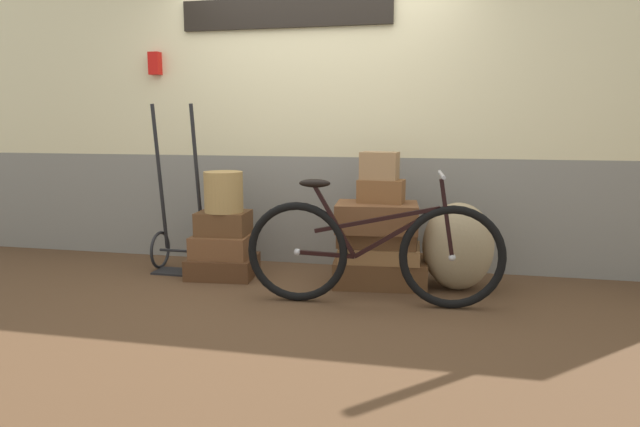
{
  "coord_description": "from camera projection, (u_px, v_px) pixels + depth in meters",
  "views": [
    {
      "loc": [
        1.06,
        -3.98,
        1.26
      ],
      "look_at": [
        0.16,
        0.11,
        0.57
      ],
      "focal_mm": 30.87,
      "sensor_mm": 36.0,
      "label": 1
    }
  ],
  "objects": [
    {
      "name": "suitcase_8",
      "position": [
        379.0,
        166.0,
        4.22
      ],
      "size": [
        0.3,
        0.21,
        0.21
      ],
      "primitive_type": "cube",
      "rotation": [
        0.0,
        0.0,
        -0.11
      ],
      "color": "#9E754C",
      "rests_on": "suitcase_7"
    },
    {
      "name": "suitcase_7",
      "position": [
        381.0,
        191.0,
        4.24
      ],
      "size": [
        0.36,
        0.24,
        0.18
      ],
      "primitive_type": "cube",
      "rotation": [
        0.0,
        0.0,
        -0.08
      ],
      "color": "brown",
      "rests_on": "suitcase_6"
    },
    {
      "name": "luggage_trolley",
      "position": [
        180.0,
        235.0,
        4.74
      ],
      "size": [
        0.43,
        0.38,
        1.42
      ],
      "color": "black",
      "rests_on": "ground"
    },
    {
      "name": "suitcase_0",
      "position": [
        223.0,
        266.0,
        4.58
      ],
      "size": [
        0.57,
        0.49,
        0.17
      ],
      "primitive_type": "cube",
      "rotation": [
        0.0,
        0.0,
        0.09
      ],
      "color": "#4C2D19",
      "rests_on": "ground"
    },
    {
      "name": "suitcase_2",
      "position": [
        224.0,
        223.0,
        4.57
      ],
      "size": [
        0.43,
        0.35,
        0.19
      ],
      "primitive_type": "cube",
      "rotation": [
        0.0,
        0.0,
        0.06
      ],
      "color": "brown",
      "rests_on": "suitcase_1"
    },
    {
      "name": "suitcase_3",
      "position": [
        380.0,
        271.0,
        4.35
      ],
      "size": [
        0.76,
        0.55,
        0.2
      ],
      "primitive_type": "cube",
      "rotation": [
        0.0,
        0.0,
        0.1
      ],
      "color": "brown",
      "rests_on": "ground"
    },
    {
      "name": "burlap_sack",
      "position": [
        458.0,
        246.0,
        4.18
      ],
      "size": [
        0.53,
        0.45,
        0.67
      ],
      "primitive_type": "ellipsoid",
      "color": "#9E8966",
      "rests_on": "ground"
    },
    {
      "name": "wicker_basket",
      "position": [
        224.0,
        192.0,
        4.5
      ],
      "size": [
        0.32,
        0.32,
        0.33
      ],
      "primitive_type": "cylinder",
      "color": "#A8844C",
      "rests_on": "suitcase_2"
    },
    {
      "name": "station_building",
      "position": [
        321.0,
        113.0,
        4.86
      ],
      "size": [
        7.21,
        0.74,
        2.7
      ],
      "color": "gray",
      "rests_on": "ground"
    },
    {
      "name": "suitcase_6",
      "position": [
        377.0,
        217.0,
        4.23
      ],
      "size": [
        0.65,
        0.47,
        0.22
      ],
      "primitive_type": "cube",
      "rotation": [
        0.0,
        0.0,
        0.08
      ],
      "color": "brown",
      "rests_on": "suitcase_5"
    },
    {
      "name": "suitcase_1",
      "position": [
        222.0,
        246.0,
        4.56
      ],
      "size": [
        0.49,
        0.39,
        0.18
      ],
      "primitive_type": "cube",
      "rotation": [
        0.0,
        0.0,
        0.05
      ],
      "color": "brown",
      "rests_on": "suitcase_0"
    },
    {
      "name": "suitcase_4",
      "position": [
        380.0,
        252.0,
        4.31
      ],
      "size": [
        0.64,
        0.47,
        0.11
      ],
      "primitive_type": "cube",
      "rotation": [
        0.0,
        0.0,
        0.05
      ],
      "color": "olive",
      "rests_on": "suitcase_3"
    },
    {
      "name": "suitcase_5",
      "position": [
        378.0,
        238.0,
        4.3
      ],
      "size": [
        0.61,
        0.4,
        0.12
      ],
      "primitive_type": "cube",
      "rotation": [
        0.0,
        0.0,
        0.01
      ],
      "color": "brown",
      "rests_on": "suitcase_4"
    },
    {
      "name": "bicycle",
      "position": [
        372.0,
        252.0,
        3.81
      ],
      "size": [
        1.79,
        0.46,
        0.94
      ],
      "color": "black",
      "rests_on": "ground"
    },
    {
      "name": "ground",
      "position": [
        296.0,
        291.0,
        4.27
      ],
      "size": [
        9.21,
        5.2,
        0.06
      ],
      "primitive_type": "cube",
      "color": "#513823"
    }
  ]
}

